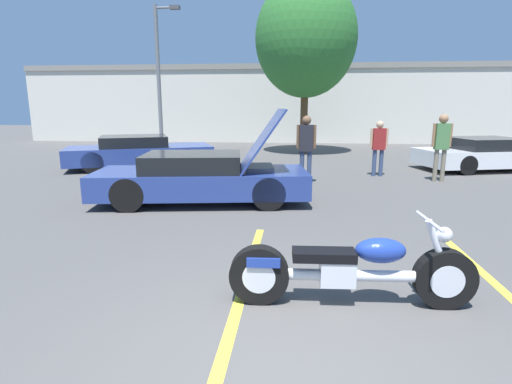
{
  "coord_description": "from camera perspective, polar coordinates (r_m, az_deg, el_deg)",
  "views": [
    {
      "loc": [
        0.07,
        -2.71,
        2.06
      ],
      "look_at": [
        -0.51,
        3.1,
        0.8
      ],
      "focal_mm": 28.0,
      "sensor_mm": 36.0,
      "label": 1
    }
  ],
  "objects": [
    {
      "name": "spectator_by_show_car",
      "position": [
        10.82,
        7.18,
        6.93
      ],
      "size": [
        0.52,
        0.24,
        1.82
      ],
      "color": "#38476B",
      "rests_on": "ground"
    },
    {
      "name": "tree_background",
      "position": [
        18.09,
        7.14,
        20.95
      ],
      "size": [
        4.27,
        4.27,
        7.32
      ],
      "color": "brown",
      "rests_on": "ground"
    },
    {
      "name": "ground_plane",
      "position": [
        3.4,
        3.77,
        -25.03
      ],
      "size": [
        80.0,
        80.0,
        0.0
      ],
      "primitive_type": "plane",
      "color": "#514F4C"
    },
    {
      "name": "show_car_hood_open",
      "position": [
        8.72,
        -7.64,
        2.06
      ],
      "size": [
        4.71,
        2.33,
        2.01
      ],
      "rotation": [
        0.0,
        0.0,
        0.14
      ],
      "color": "navy",
      "rests_on": "ground"
    },
    {
      "name": "spectator_near_motorcycle",
      "position": [
        12.15,
        24.99,
        6.56
      ],
      "size": [
        0.52,
        0.24,
        1.85
      ],
      "color": "gray",
      "rests_on": "ground"
    },
    {
      "name": "parking_stripe_foreground",
      "position": [
        4.64,
        -2.05,
        -14.14
      ],
      "size": [
        0.12,
        4.7,
        0.01
      ],
      "primitive_type": "cube",
      "color": "yellow",
      "rests_on": "ground"
    },
    {
      "name": "motorcycle",
      "position": [
        4.35,
        13.35,
        -10.8
      ],
      "size": [
        2.55,
        0.7,
        0.95
      ],
      "rotation": [
        0.0,
        0.0,
        0.05
      ],
      "color": "black",
      "rests_on": "ground"
    },
    {
      "name": "far_building",
      "position": [
        25.1,
        5.7,
        12.72
      ],
      "size": [
        32.0,
        4.2,
        4.4
      ],
      "color": "beige",
      "rests_on": "ground"
    },
    {
      "name": "light_pole",
      "position": [
        19.66,
        -13.52,
        16.39
      ],
      "size": [
        1.21,
        0.28,
        6.5
      ],
      "color": "slate",
      "rests_on": "ground"
    },
    {
      "name": "spectator_midground",
      "position": [
        12.46,
        17.14,
        6.61
      ],
      "size": [
        0.52,
        0.22,
        1.64
      ],
      "color": "#38476B",
      "rests_on": "ground"
    },
    {
      "name": "parked_car_left_row",
      "position": [
        14.26,
        -16.35,
        5.54
      ],
      "size": [
        5.12,
        3.63,
        1.08
      ],
      "rotation": [
        0.0,
        0.0,
        0.4
      ],
      "color": "navy",
      "rests_on": "ground"
    },
    {
      "name": "parked_car_right_row",
      "position": [
        15.25,
        30.23,
        4.69
      ],
      "size": [
        4.86,
        2.99,
        1.06
      ],
      "rotation": [
        0.0,
        0.0,
        0.25
      ],
      "color": "white",
      "rests_on": "ground"
    }
  ]
}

